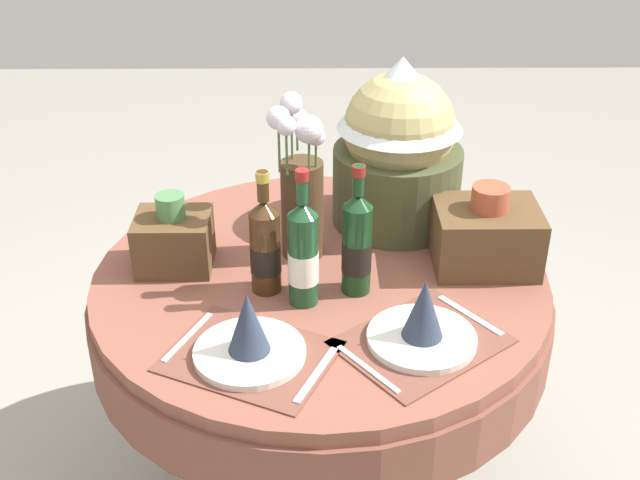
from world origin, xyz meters
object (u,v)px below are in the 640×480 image
at_px(place_setting_left, 249,339).
at_px(wine_bottle_right, 357,244).
at_px(dining_table, 320,318).
at_px(place_setting_right, 423,325).
at_px(woven_basket_side_right, 486,234).
at_px(flower_vase, 301,187).
at_px(gift_tub_back_right, 399,139).
at_px(woven_basket_side_left, 174,239).
at_px(wine_bottle_centre, 303,254).
at_px(wine_bottle_left, 265,246).

xyz_separation_m(place_setting_left, wine_bottle_right, (0.24, 0.26, 0.08)).
height_order(dining_table, wine_bottle_right, wine_bottle_right).
height_order(place_setting_right, woven_basket_side_right, woven_basket_side_right).
xyz_separation_m(dining_table, wine_bottle_right, (0.09, -0.07, 0.26)).
bearing_deg(flower_vase, gift_tub_back_right, 35.16).
bearing_deg(woven_basket_side_left, dining_table, -6.94).
distance_m(place_setting_right, wine_bottle_centre, 0.32).
xyz_separation_m(dining_table, place_setting_right, (0.22, -0.28, 0.18)).
bearing_deg(dining_table, woven_basket_side_left, 173.06).
xyz_separation_m(place_setting_left, flower_vase, (0.11, 0.43, 0.15)).
bearing_deg(wine_bottle_left, woven_basket_side_right, 11.76).
bearing_deg(woven_basket_side_right, dining_table, -173.77).
distance_m(wine_bottle_centre, gift_tub_back_right, 0.48).
distance_m(place_setting_left, woven_basket_side_right, 0.68).
bearing_deg(wine_bottle_right, woven_basket_side_right, 19.94).
distance_m(wine_bottle_left, wine_bottle_right, 0.21).
relative_size(place_setting_left, place_setting_right, 0.98).
bearing_deg(gift_tub_back_right, wine_bottle_left, -134.48).
xyz_separation_m(dining_table, wine_bottle_left, (-0.13, -0.07, 0.26)).
distance_m(wine_bottle_right, woven_basket_side_left, 0.47).
bearing_deg(flower_vase, place_setting_right, -55.07).
distance_m(place_setting_right, wine_bottle_right, 0.26).
bearing_deg(wine_bottle_left, woven_basket_side_left, 154.45).
height_order(wine_bottle_left, wine_bottle_centre, wine_bottle_centre).
relative_size(wine_bottle_right, gift_tub_back_right, 0.70).
bearing_deg(flower_vase, woven_basket_side_left, -170.57).
height_order(place_setting_left, flower_vase, flower_vase).
height_order(place_setting_left, place_setting_right, same).
bearing_deg(place_setting_left, gift_tub_back_right, 59.19).
bearing_deg(wine_bottle_right, wine_bottle_centre, -159.48).
bearing_deg(wine_bottle_left, flower_vase, 63.38).
xyz_separation_m(dining_table, wine_bottle_centre, (-0.04, -0.12, 0.27)).
xyz_separation_m(gift_tub_back_right, woven_basket_side_right, (0.20, -0.23, -0.16)).
relative_size(dining_table, place_setting_left, 2.75).
relative_size(dining_table, woven_basket_side_left, 5.84).
bearing_deg(wine_bottle_left, wine_bottle_right, -1.64).
height_order(wine_bottle_left, gift_tub_back_right, gift_tub_back_right).
xyz_separation_m(wine_bottle_centre, woven_basket_side_right, (0.45, 0.17, -0.05)).
bearing_deg(wine_bottle_centre, place_setting_left, -118.26).
relative_size(wine_bottle_centre, wine_bottle_right, 1.04).
xyz_separation_m(place_setting_left, place_setting_right, (0.37, 0.05, 0.00)).
bearing_deg(woven_basket_side_right, woven_basket_side_left, -179.94).
height_order(wine_bottle_left, woven_basket_side_left, wine_bottle_left).
relative_size(gift_tub_back_right, woven_basket_side_right, 1.82).
relative_size(place_setting_right, woven_basket_side_right, 1.67).
xyz_separation_m(place_setting_left, woven_basket_side_left, (-0.21, 0.37, 0.03)).
bearing_deg(wine_bottle_left, dining_table, 27.69).
bearing_deg(woven_basket_side_right, place_setting_right, -120.68).
bearing_deg(wine_bottle_right, gift_tub_back_right, 70.39).
relative_size(wine_bottle_right, woven_basket_side_left, 1.66).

